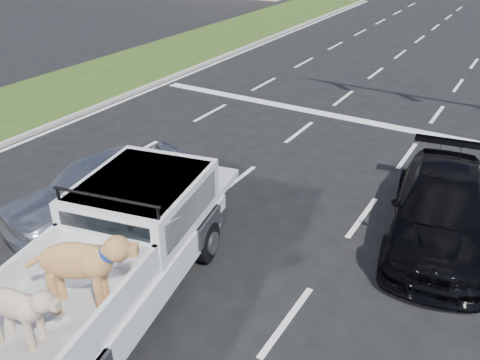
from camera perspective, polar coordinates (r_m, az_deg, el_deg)
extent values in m
plane|color=black|center=(9.93, -4.00, -11.95)|extent=(160.00, 160.00, 0.00)
cube|color=silver|center=(16.84, -7.17, 5.49)|extent=(0.12, 60.00, 0.01)
cube|color=silver|center=(15.09, 3.46, 2.93)|extent=(0.12, 60.00, 0.01)
cube|color=silver|center=(14.00, 16.22, -0.29)|extent=(0.12, 60.00, 0.01)
cube|color=silver|center=(19.12, -15.72, 7.41)|extent=(0.15, 60.00, 0.01)
cube|color=silver|center=(17.95, 14.51, 6.24)|extent=(17.00, 0.45, 0.01)
cube|color=#1F4013|center=(21.07, -20.95, 8.60)|extent=(5.00, 60.00, 0.10)
cube|color=gray|center=(19.27, -16.27, 7.70)|extent=(0.15, 60.00, 0.14)
cylinder|color=black|center=(11.21, -13.21, -4.88)|extent=(0.48, 0.90, 0.85)
cylinder|color=black|center=(10.41, -3.96, -6.91)|extent=(0.48, 0.90, 0.85)
cube|color=silver|center=(9.22, -14.69, -10.71)|extent=(3.29, 6.24, 0.58)
cube|color=silver|center=(9.75, -10.86, -2.43)|extent=(2.54, 2.94, 0.96)
cube|color=black|center=(8.84, -14.86, -6.13)|extent=(1.71, 0.39, 0.69)
cylinder|color=black|center=(8.60, -14.86, -1.89)|extent=(1.98, 0.46, 0.06)
cube|color=black|center=(8.28, -19.89, -14.44)|extent=(2.53, 3.20, 0.07)
cube|color=silver|center=(8.64, -25.32, -10.89)|extent=(0.67, 2.81, 0.58)
cube|color=silver|center=(7.60, -14.43, -14.68)|extent=(0.67, 2.81, 0.58)
imported|color=silver|center=(12.03, -15.38, -0.86)|extent=(2.95, 4.84, 1.54)
imported|color=black|center=(11.64, 21.71, -3.20)|extent=(2.79, 5.29, 1.46)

